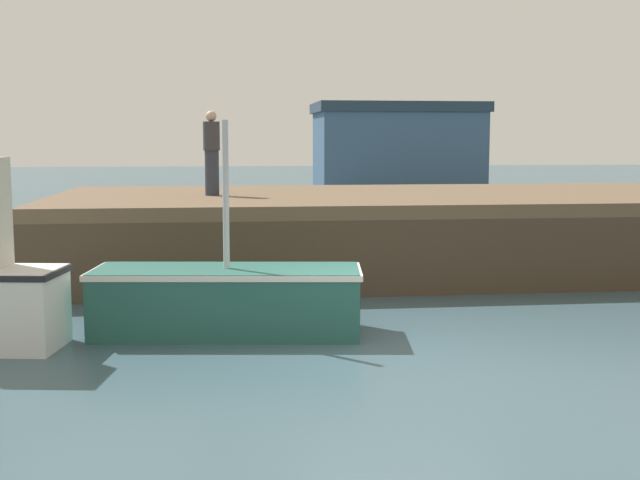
# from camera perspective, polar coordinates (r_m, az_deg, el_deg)

# --- Properties ---
(ground) EXTENTS (120.00, 160.00, 0.10)m
(ground) POSITION_cam_1_polar(r_m,az_deg,el_deg) (10.91, 5.78, -7.95)
(ground) COLOR #38515B
(pier) EXTENTS (14.88, 6.87, 1.61)m
(pier) POSITION_cam_1_polar(r_m,az_deg,el_deg) (17.53, 6.25, 2.24)
(pier) COLOR brown
(pier) RESTS_ON ground
(fishing_boat_near_right) EXTENTS (3.91, 1.75, 3.01)m
(fishing_boat_near_right) POSITION_cam_1_polar(r_m,az_deg,el_deg) (11.83, -6.39, -4.00)
(fishing_boat_near_right) COLOR #23564C
(fishing_boat_near_right) RESTS_ON ground
(dockworker) EXTENTS (0.34, 0.34, 1.73)m
(dockworker) POSITION_cam_1_polar(r_m,az_deg,el_deg) (17.22, -7.44, 5.94)
(dockworker) COLOR #2D3342
(dockworker) RESTS_ON pier
(warehouse) EXTENTS (8.43, 4.97, 4.62)m
(warehouse) POSITION_cam_1_polar(r_m,az_deg,el_deg) (42.63, 5.32, 6.26)
(warehouse) COLOR #385675
(warehouse) RESTS_ON ground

